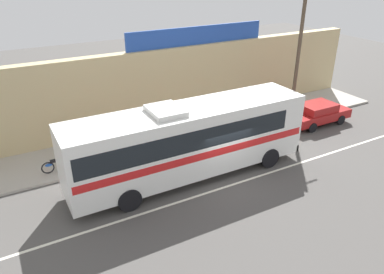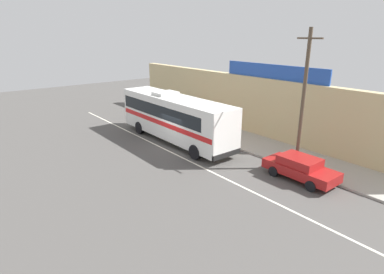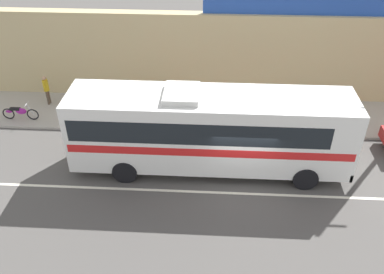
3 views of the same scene
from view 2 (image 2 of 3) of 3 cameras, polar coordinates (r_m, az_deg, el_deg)
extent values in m
plane|color=#4F4C49|center=(23.60, -2.88, -2.01)|extent=(70.00, 70.00, 0.00)
cube|color=#A8A399|center=(26.78, 6.16, 0.54)|extent=(30.00, 3.60, 0.14)
cube|color=tan|center=(27.70, 9.51, 5.98)|extent=(30.00, 0.70, 4.80)
cube|color=#234CAD|center=(25.53, 14.46, 11.36)|extent=(9.33, 0.12, 1.10)
cube|color=silver|center=(23.17, -4.49, -2.42)|extent=(30.00, 0.14, 0.01)
cube|color=white|center=(24.57, -3.17, 3.67)|extent=(11.68, 2.51, 3.10)
cube|color=black|center=(24.81, -3.82, 5.11)|extent=(10.28, 2.53, 0.96)
cube|color=red|center=(24.65, -3.16, 3.00)|extent=(11.45, 2.52, 0.36)
cube|color=black|center=(20.17, 6.49, 1.66)|extent=(0.04, 2.26, 1.40)
cube|color=black|center=(20.77, 6.29, -3.15)|extent=(0.12, 2.51, 0.36)
cube|color=silver|center=(25.15, -4.80, 7.87)|extent=(1.40, 1.76, 0.24)
cylinder|color=black|center=(22.79, 5.13, -1.42)|extent=(1.04, 0.32, 1.04)
cylinder|color=black|center=(21.33, 0.59, -2.74)|extent=(1.04, 0.32, 1.04)
cylinder|color=black|center=(28.38, -5.34, 2.54)|extent=(1.04, 0.32, 1.04)
cylinder|color=black|center=(27.23, -9.42, 1.69)|extent=(1.04, 0.32, 1.04)
cube|color=maroon|center=(19.46, 18.97, -5.63)|extent=(4.24, 1.75, 0.56)
cube|color=maroon|center=(19.31, 18.87, -4.12)|extent=(2.21, 1.58, 0.48)
cube|color=black|center=(18.95, 20.94, -4.92)|extent=(0.21, 1.47, 0.34)
cylinder|color=black|center=(19.71, 23.20, -6.79)|extent=(0.62, 0.20, 0.62)
cylinder|color=black|center=(18.37, 20.68, -8.31)|extent=(0.62, 0.20, 0.62)
cylinder|color=black|center=(20.82, 17.30, -4.77)|extent=(0.62, 0.20, 0.62)
cylinder|color=black|center=(19.56, 14.53, -6.03)|extent=(0.62, 0.20, 0.62)
cylinder|color=brown|center=(19.94, 19.42, 6.10)|extent=(0.22, 0.22, 8.35)
cylinder|color=brown|center=(19.57, 20.55, 16.38)|extent=(1.60, 0.10, 0.10)
torus|color=black|center=(30.57, -3.28, 3.59)|extent=(0.62, 0.06, 0.62)
torus|color=black|center=(31.59, -4.63, 4.04)|extent=(0.62, 0.06, 0.62)
cylinder|color=silver|center=(30.56, -3.37, 4.16)|extent=(0.34, 0.04, 0.65)
cylinder|color=silver|center=(30.56, -3.50, 4.78)|extent=(0.03, 0.56, 0.03)
ellipsoid|color=#1E51B2|center=(30.98, -3.90, 4.12)|extent=(0.56, 0.22, 0.34)
cube|color=black|center=(31.19, -4.22, 4.43)|extent=(0.52, 0.20, 0.10)
ellipsoid|color=#1E51B2|center=(31.51, -4.57, 4.27)|extent=(0.36, 0.14, 0.16)
torus|color=black|center=(34.07, -7.76, 4.98)|extent=(0.62, 0.06, 0.62)
torus|color=black|center=(35.14, -8.84, 5.33)|extent=(0.62, 0.06, 0.62)
cylinder|color=silver|center=(34.07, -7.85, 5.49)|extent=(0.34, 0.04, 0.65)
cylinder|color=silver|center=(34.09, -7.96, 6.04)|extent=(0.03, 0.56, 0.03)
ellipsoid|color=#991E8C|center=(34.51, -8.26, 5.43)|extent=(0.56, 0.22, 0.34)
cube|color=black|center=(34.73, -8.52, 5.70)|extent=(0.52, 0.20, 0.10)
ellipsoid|color=#991E8C|center=(35.06, -8.80, 5.54)|extent=(0.36, 0.14, 0.16)
cylinder|color=brown|center=(34.77, -5.05, 5.50)|extent=(0.13, 0.13, 0.80)
cylinder|color=brown|center=(34.68, -5.29, 5.46)|extent=(0.13, 0.13, 0.80)
cylinder|color=gold|center=(34.58, -5.20, 6.62)|extent=(0.30, 0.30, 0.60)
sphere|color=tan|center=(34.49, -5.22, 7.33)|extent=(0.22, 0.22, 0.22)
cylinder|color=gold|center=(34.68, -4.93, 6.71)|extent=(0.08, 0.08, 0.56)
cylinder|color=gold|center=(34.46, -5.48, 6.62)|extent=(0.08, 0.08, 0.56)
cylinder|color=navy|center=(30.41, -0.27, 3.77)|extent=(0.13, 0.13, 0.85)
cylinder|color=navy|center=(30.31, -0.53, 3.71)|extent=(0.13, 0.13, 0.85)
cylinder|color=gold|center=(30.18, -0.40, 5.11)|extent=(0.30, 0.30, 0.64)
sphere|color=tan|center=(30.08, -0.41, 5.97)|extent=(0.23, 0.23, 0.23)
cylinder|color=gold|center=(30.30, -0.11, 5.22)|extent=(0.08, 0.08, 0.59)
cylinder|color=gold|center=(30.06, -0.70, 5.11)|extent=(0.08, 0.08, 0.59)
camera|label=1|loc=(26.77, -40.45, 17.36)|focal=34.55mm
camera|label=3|loc=(19.60, -43.87, 23.38)|focal=38.41mm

